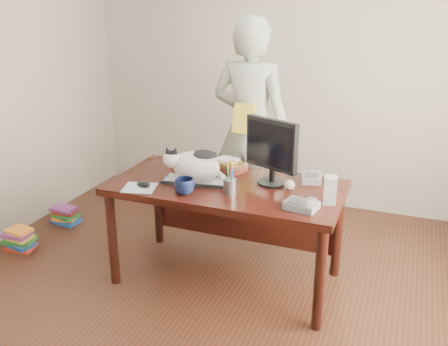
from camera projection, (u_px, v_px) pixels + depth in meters
room at (188, 119)px, 2.72m from camera, size 4.50×4.50×4.50m
desk at (230, 200)px, 3.58m from camera, size 1.60×0.80×0.75m
keyboard at (196, 181)px, 3.48m from camera, size 0.48×0.23×0.03m
cat at (194, 165)px, 3.44m from camera, size 0.45×0.27×0.26m
monitor at (272, 148)px, 3.36m from camera, size 0.40×0.26×0.46m
pen_cup at (230, 184)px, 3.28m from camera, size 0.11×0.11×0.23m
mousepad at (140, 188)px, 3.39m from camera, size 0.26×0.24×0.00m
mouse at (144, 184)px, 3.39m from camera, size 0.11×0.09×0.04m
coffee_mug at (185, 186)px, 3.28m from camera, size 0.18×0.18×0.10m
phone at (302, 205)px, 3.05m from camera, size 0.22×0.17×0.09m
speaker at (330, 190)px, 3.12m from camera, size 0.09×0.10×0.18m
baseball at (289, 185)px, 3.34m from camera, size 0.07×0.07×0.07m
book_stack at (229, 166)px, 3.71m from camera, size 0.28×0.25×0.09m
calculator at (312, 178)px, 3.51m from camera, size 0.17×0.20×0.05m
person at (250, 129)px, 4.18m from camera, size 0.71×0.49×1.85m
held_book at (244, 119)px, 3.99m from camera, size 0.18×0.12×0.24m
book_pile_a at (19, 239)px, 4.10m from camera, size 0.27×0.22×0.18m
book_pile_b at (65, 215)px, 4.58m from camera, size 0.26×0.20×0.15m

